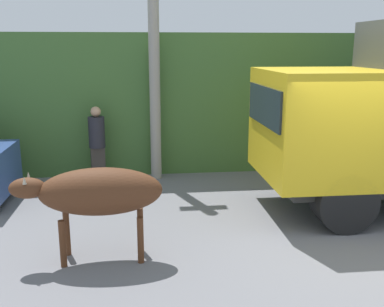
# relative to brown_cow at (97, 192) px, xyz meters

# --- Properties ---
(ground_plane) EXTENTS (60.00, 60.00, 0.00)m
(ground_plane) POSITION_rel_brown_cow_xyz_m (4.12, 0.34, -1.01)
(ground_plane) COLOR slate
(hillside_embankment) EXTENTS (32.00, 6.95, 3.33)m
(hillside_embankment) POSITION_rel_brown_cow_xyz_m (4.12, 7.85, 0.65)
(hillside_embankment) COLOR #426B33
(hillside_embankment) RESTS_ON ground_plane
(building_backdrop) EXTENTS (6.07, 2.70, 3.02)m
(building_backdrop) POSITION_rel_brown_cow_xyz_m (0.28, 5.79, 0.51)
(building_backdrop) COLOR #C6B793
(building_backdrop) RESTS_ON ground_plane
(brown_cow) EXTENTS (2.11, 0.68, 1.36)m
(brown_cow) POSITION_rel_brown_cow_xyz_m (0.00, 0.00, 0.00)
(brown_cow) COLOR #512D19
(brown_cow) RESTS_ON ground_plane
(pedestrian_on_hill) EXTENTS (0.43, 0.43, 1.72)m
(pedestrian_on_hill) POSITION_rel_brown_cow_xyz_m (-0.37, 3.96, -0.07)
(pedestrian_on_hill) COLOR #38332D
(pedestrian_on_hill) RESTS_ON ground_plane
(utility_pole) EXTENTS (0.90, 0.24, 5.43)m
(utility_pole) POSITION_rel_brown_cow_xyz_m (0.96, 4.08, 1.81)
(utility_pole) COLOR #9E998E
(utility_pole) RESTS_ON ground_plane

